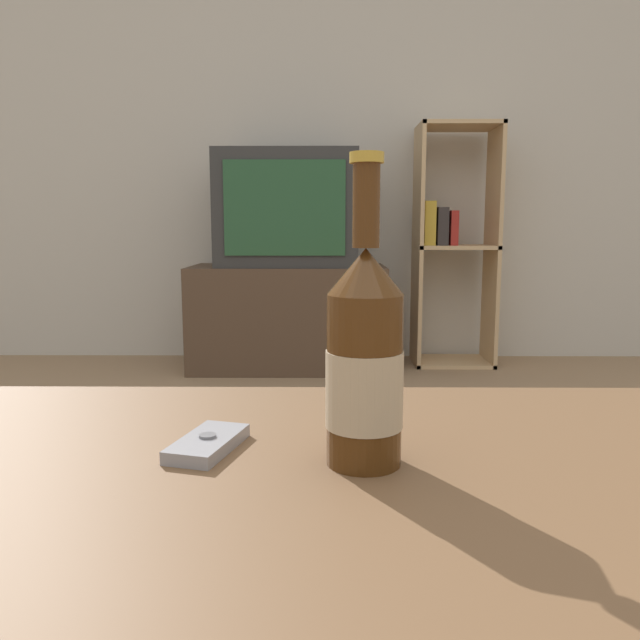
# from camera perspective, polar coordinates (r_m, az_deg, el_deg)

# --- Properties ---
(back_wall) EXTENTS (8.00, 0.05, 2.60)m
(back_wall) POSITION_cam_1_polar(r_m,az_deg,el_deg) (3.54, 0.56, 17.84)
(back_wall) COLOR beige
(back_wall) RESTS_ON ground_plane
(coffee_table) EXTENTS (1.31, 0.84, 0.49)m
(coffee_table) POSITION_cam_1_polar(r_m,az_deg,el_deg) (0.56, 0.45, -23.51)
(coffee_table) COLOR brown
(coffee_table) RESTS_ON ground_plane
(tv_stand) EXTENTS (0.99, 0.48, 0.53)m
(tv_stand) POSITION_cam_1_polar(r_m,az_deg,el_deg) (3.22, -2.93, 0.27)
(tv_stand) COLOR #4C3828
(tv_stand) RESTS_ON ground_plane
(television) EXTENTS (0.70, 0.45, 0.57)m
(television) POSITION_cam_1_polar(r_m,az_deg,el_deg) (3.19, -3.01, 10.07)
(television) COLOR #2D2D2D
(television) RESTS_ON tv_stand
(bookshelf) EXTENTS (0.41, 0.30, 1.24)m
(bookshelf) POSITION_cam_1_polar(r_m,az_deg,el_deg) (3.35, 11.88, 6.97)
(bookshelf) COLOR tan
(bookshelf) RESTS_ON ground_plane
(beer_bottle) EXTENTS (0.08, 0.08, 0.30)m
(beer_bottle) POSITION_cam_1_polar(r_m,az_deg,el_deg) (0.61, 4.05, -3.72)
(beer_bottle) COLOR #47280F
(beer_bottle) RESTS_ON coffee_table
(cell_phone) EXTENTS (0.08, 0.12, 0.02)m
(cell_phone) POSITION_cam_1_polar(r_m,az_deg,el_deg) (0.68, -10.27, -11.04)
(cell_phone) COLOR gray
(cell_phone) RESTS_ON coffee_table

